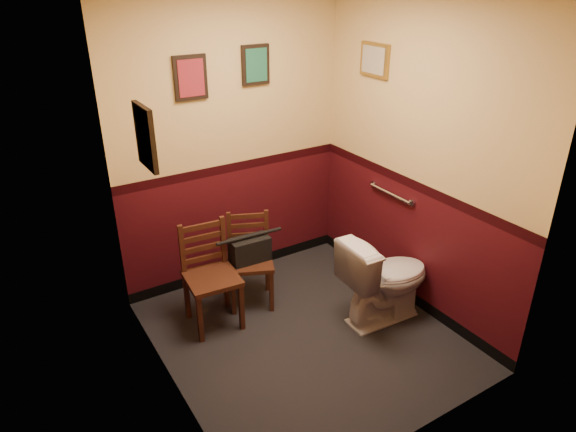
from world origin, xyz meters
name	(u,v)px	position (x,y,z in m)	size (l,w,h in m)	color
floor	(304,336)	(0.00, 0.00, 0.00)	(2.20, 2.40, 0.00)	black
wall_back	(232,142)	(0.00, 1.20, 1.35)	(2.20, 2.70, 0.00)	#3E0B12
wall_front	(431,257)	(0.00, -1.20, 1.35)	(2.20, 2.70, 0.00)	#3E0B12
wall_left	(157,221)	(-1.10, 0.00, 1.35)	(2.40, 2.70, 0.00)	#3E0B12
wall_right	(418,158)	(1.10, 0.00, 1.35)	(2.40, 2.70, 0.00)	#3E0B12
grab_bar	(390,194)	(1.07, 0.25, 0.95)	(0.05, 0.56, 0.06)	silver
framed_print_back_a	(191,78)	(-0.35, 1.18, 1.95)	(0.28, 0.04, 0.36)	black
framed_print_back_b	(256,65)	(0.25, 1.18, 2.00)	(0.26, 0.04, 0.34)	black
framed_print_left	(146,137)	(-1.08, 0.10, 1.85)	(0.04, 0.30, 0.38)	black
framed_print_right	(374,60)	(1.08, 0.60, 2.05)	(0.04, 0.34, 0.28)	olive
toilet	(385,279)	(0.72, -0.14, 0.39)	(0.45, 0.80, 0.78)	white
toilet_brush	(389,296)	(0.91, -0.02, 0.07)	(0.13, 0.13, 0.46)	silver
chair_left	(210,276)	(-0.55, 0.59, 0.45)	(0.45, 0.45, 0.89)	#402013
chair_right	(250,260)	(-0.12, 0.70, 0.42)	(0.51, 0.51, 0.83)	#402013
handbag	(250,249)	(-0.13, 0.67, 0.54)	(0.35, 0.19, 0.25)	black
tp_stack	(256,256)	(0.16, 1.10, 0.16)	(0.22, 0.14, 0.39)	silver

